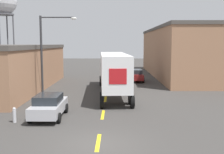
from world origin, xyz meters
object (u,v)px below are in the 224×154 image
parked_car_right_far (136,75)px  water_tower (2,2)px  parked_car_left_near (49,106)px  street_lamp (46,49)px  fire_hydrant (14,115)px  semi_truck (113,69)px

parked_car_right_far → water_tower: water_tower is taller
parked_car_left_near → street_lamp: size_ratio=0.58×
parked_car_right_far → parked_car_left_near: 19.46m
parked_car_right_far → fire_hydrant: parked_car_right_far is taller
semi_truck → fire_hydrant: bearing=-123.7°
semi_truck → water_tower: size_ratio=0.86×
fire_hydrant → parked_car_right_far: bearing=65.0°
parked_car_right_far → fire_hydrant: size_ratio=4.41×
fire_hydrant → semi_truck: bearing=59.4°
semi_truck → street_lamp: street_lamp is taller
semi_truck → fire_hydrant: 12.13m
semi_truck → water_tower: 42.68m
semi_truck → fire_hydrant: (-6.09, -10.31, -1.91)m
parked_car_right_far → street_lamp: 14.39m
water_tower → fire_hydrant: water_tower is taller
parked_car_right_far → water_tower: size_ratio=0.25×
parked_car_left_near → parked_car_right_far: bearing=68.7°
parked_car_right_far → parked_car_left_near: size_ratio=1.00×
semi_truck → parked_car_right_far: bearing=69.0°
water_tower → street_lamp: 40.56m
parked_car_left_near → street_lamp: (-1.87, 7.45, 3.60)m
fire_hydrant → water_tower: bearing=112.0°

